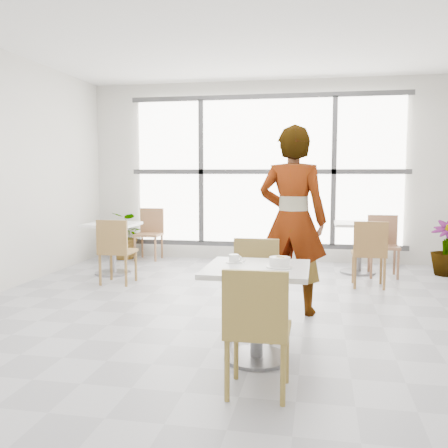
% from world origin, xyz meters
% --- Properties ---
extents(floor, '(7.00, 7.00, 0.00)m').
position_xyz_m(floor, '(0.00, 0.00, 0.00)').
color(floor, '#9E9EA5').
rests_on(floor, ground).
extents(ceiling, '(7.00, 7.00, 0.00)m').
position_xyz_m(ceiling, '(0.00, 0.00, 3.00)').
color(ceiling, white).
rests_on(ceiling, ground).
extents(wall_back, '(6.00, 0.00, 6.00)m').
position_xyz_m(wall_back, '(0.00, 3.50, 1.50)').
color(wall_back, silver).
rests_on(wall_back, ground).
extents(wall_front, '(6.00, 0.00, 6.00)m').
position_xyz_m(wall_front, '(0.00, -3.50, 1.50)').
color(wall_front, silver).
rests_on(wall_front, ground).
extents(window, '(4.60, 0.07, 2.52)m').
position_xyz_m(window, '(0.00, 3.44, 1.50)').
color(window, white).
rests_on(window, ground).
extents(main_table, '(0.80, 0.80, 0.75)m').
position_xyz_m(main_table, '(0.41, -1.06, 0.52)').
color(main_table, silver).
rests_on(main_table, ground).
extents(chair_near, '(0.42, 0.42, 0.87)m').
position_xyz_m(chair_near, '(0.49, -1.72, 0.50)').
color(chair_near, olive).
rests_on(chair_near, ground).
extents(chair_far, '(0.42, 0.42, 0.87)m').
position_xyz_m(chair_far, '(0.31, -0.42, 0.50)').
color(chair_far, olive).
rests_on(chair_far, ground).
extents(oatmeal_bowl, '(0.21, 0.21, 0.09)m').
position_xyz_m(oatmeal_bowl, '(0.58, -1.07, 0.79)').
color(oatmeal_bowl, white).
rests_on(oatmeal_bowl, main_table).
extents(coffee_cup, '(0.16, 0.13, 0.07)m').
position_xyz_m(coffee_cup, '(0.20, -0.93, 0.78)').
color(coffee_cup, white).
rests_on(coffee_cup, main_table).
extents(person, '(0.78, 0.57, 1.96)m').
position_xyz_m(person, '(0.61, 0.36, 0.98)').
color(person, black).
rests_on(person, ground).
extents(bg_table_left, '(0.70, 0.70, 0.75)m').
position_xyz_m(bg_table_left, '(-2.08, 1.92, 0.49)').
color(bg_table_left, white).
rests_on(bg_table_left, ground).
extents(bg_table_right, '(0.70, 0.70, 0.75)m').
position_xyz_m(bg_table_right, '(1.46, 2.67, 0.49)').
color(bg_table_right, silver).
rests_on(bg_table_right, ground).
extents(bg_chair_left_near, '(0.42, 0.42, 0.87)m').
position_xyz_m(bg_chair_left_near, '(-1.76, 1.27, 0.50)').
color(bg_chair_left_near, olive).
rests_on(bg_chair_left_near, ground).
extents(bg_chair_left_far, '(0.42, 0.42, 0.87)m').
position_xyz_m(bg_chair_left_far, '(-1.98, 3.28, 0.50)').
color(bg_chair_left_far, '#9F6E49').
rests_on(bg_chair_left_far, ground).
extents(bg_chair_right_near, '(0.42, 0.42, 0.87)m').
position_xyz_m(bg_chair_right_near, '(1.52, 1.69, 0.50)').
color(bg_chair_right_near, olive).
rests_on(bg_chair_right_near, ground).
extents(bg_chair_right_far, '(0.42, 0.42, 0.87)m').
position_xyz_m(bg_chair_right_far, '(1.79, 2.55, 0.50)').
color(bg_chair_right_far, brown).
rests_on(bg_chair_right_far, ground).
extents(plant_left, '(0.82, 0.74, 0.82)m').
position_xyz_m(plant_left, '(-2.40, 3.20, 0.41)').
color(plant_left, '#538546').
rests_on(plant_left, ground).
extents(plant_right, '(0.59, 0.59, 0.81)m').
position_xyz_m(plant_right, '(2.70, 2.73, 0.40)').
color(plant_right, '#57843D').
rests_on(plant_right, ground).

